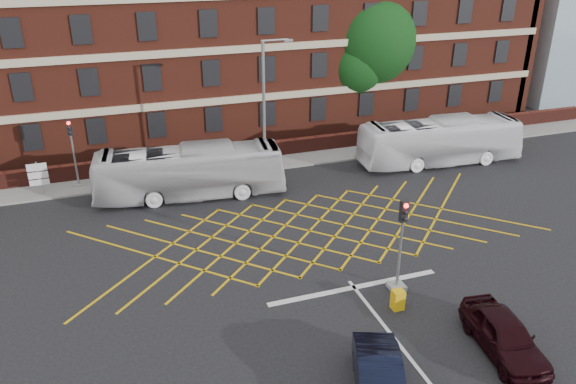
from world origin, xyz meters
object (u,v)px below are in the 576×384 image
object	(u,v)px
deciduous_tree	(366,46)
street_lamp	(266,139)
utility_cabinet	(398,300)
bus_left	(190,172)
bus_right	(440,141)
traffic_light_near	(400,254)
direction_signs	(38,175)
car_maroon	(504,335)
traffic_light_far	(75,160)
car_navy	(379,380)

from	to	relation	value
deciduous_tree	street_lamp	xyz separation A→B (m)	(-11.40, -10.10, -3.16)
deciduous_tree	utility_cabinet	bearing A→B (deg)	-112.56
bus_left	utility_cabinet	xyz separation A→B (m)	(6.15, -13.82, -1.10)
bus_left	bus_right	bearing A→B (deg)	-83.62
bus_right	traffic_light_near	size ratio (longest dim) A/B	2.60
direction_signs	bus_left	bearing A→B (deg)	-17.95
deciduous_tree	traffic_light_near	distance (m)	24.74
car_maroon	traffic_light_far	xyz separation A→B (m)	(-14.87, 21.05, 1.02)
deciduous_tree	direction_signs	world-z (taller)	deciduous_tree
utility_cabinet	traffic_light_near	bearing A→B (deg)	61.94
bus_right	deciduous_tree	size ratio (longest dim) A/B	1.05
bus_right	direction_signs	xyz separation A→B (m)	(-25.23, 2.88, -0.17)
car_navy	street_lamp	xyz separation A→B (m)	(1.51, 17.88, 2.34)
bus_right	deciduous_tree	xyz separation A→B (m)	(-0.78, 10.16, 4.67)
traffic_light_near	street_lamp	world-z (taller)	street_lamp
bus_right	car_maroon	bearing A→B (deg)	159.11
traffic_light_far	traffic_light_near	bearing A→B (deg)	-50.83
car_navy	deciduous_tree	size ratio (longest dim) A/B	0.41
car_maroon	deciduous_tree	xyz separation A→B (m)	(7.50, 27.42, 5.47)
bus_right	car_maroon	size ratio (longest dim) A/B	2.54
traffic_light_near	utility_cabinet	xyz separation A→B (m)	(-0.69, -1.29, -1.33)
deciduous_tree	direction_signs	size ratio (longest dim) A/B	4.83
car_navy	street_lamp	size ratio (longest dim) A/B	0.49
deciduous_tree	direction_signs	distance (m)	25.96
bus_left	car_maroon	distance (m)	19.42
street_lamp	direction_signs	xyz separation A→B (m)	(-13.04, 2.82, -1.67)
car_navy	car_maroon	distance (m)	5.44
bus_right	traffic_light_far	size ratio (longest dim) A/B	2.60
traffic_light_near	direction_signs	xyz separation A→B (m)	(-15.24, 15.25, -0.39)
bus_right	direction_signs	world-z (taller)	bus_right
bus_left	traffic_light_far	bearing A→B (deg)	67.13
car_navy	car_maroon	bearing A→B (deg)	26.19
traffic_light_near	traffic_light_far	size ratio (longest dim) A/B	1.00
bus_left	street_lamp	distance (m)	4.88
car_navy	traffic_light_near	distance (m)	6.67
utility_cabinet	car_navy	bearing A→B (deg)	-126.02
traffic_light_far	utility_cabinet	bearing A→B (deg)	-54.44
street_lamp	traffic_light_far	bearing A→B (deg)	161.25
bus_right	deciduous_tree	world-z (taller)	deciduous_tree
car_maroon	bus_left	bearing A→B (deg)	123.94
bus_right	bus_left	bearing A→B (deg)	94.19
deciduous_tree	traffic_light_near	size ratio (longest dim) A/B	2.48
car_navy	traffic_light_near	world-z (taller)	traffic_light_near
car_navy	car_maroon	size ratio (longest dim) A/B	0.99
deciduous_tree	traffic_light_far	distance (m)	23.68
traffic_light_far	utility_cabinet	distance (m)	21.49
car_maroon	direction_signs	bearing A→B (deg)	137.89
traffic_light_far	direction_signs	size ratio (longest dim) A/B	1.94
bus_right	direction_signs	distance (m)	25.39
car_maroon	utility_cabinet	bearing A→B (deg)	131.44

